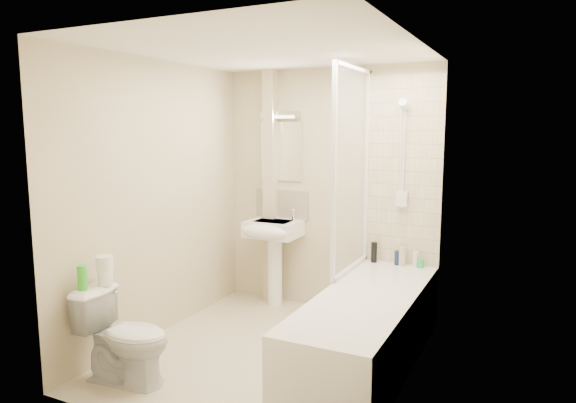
% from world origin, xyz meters
% --- Properties ---
extents(floor, '(2.50, 2.50, 0.00)m').
position_xyz_m(floor, '(0.00, 0.00, 0.00)').
color(floor, beige).
rests_on(floor, ground).
extents(wall_back, '(2.20, 0.02, 2.40)m').
position_xyz_m(wall_back, '(0.00, 1.25, 1.20)').
color(wall_back, beige).
rests_on(wall_back, ground).
extents(wall_left, '(0.02, 2.50, 2.40)m').
position_xyz_m(wall_left, '(-1.10, 0.00, 1.20)').
color(wall_left, beige).
rests_on(wall_left, ground).
extents(wall_right, '(0.02, 2.50, 2.40)m').
position_xyz_m(wall_right, '(1.10, 0.00, 1.20)').
color(wall_right, beige).
rests_on(wall_right, ground).
extents(ceiling, '(2.20, 2.50, 0.02)m').
position_xyz_m(ceiling, '(0.00, 0.00, 2.40)').
color(ceiling, white).
rests_on(ceiling, wall_back).
extents(tile_back, '(0.70, 0.01, 1.75)m').
position_xyz_m(tile_back, '(0.75, 1.24, 1.42)').
color(tile_back, beige).
rests_on(tile_back, wall_back).
extents(tile_right, '(0.01, 2.10, 1.75)m').
position_xyz_m(tile_right, '(1.09, 0.20, 1.42)').
color(tile_right, beige).
rests_on(tile_right, wall_right).
extents(pipe_boxing, '(0.12, 0.12, 2.40)m').
position_xyz_m(pipe_boxing, '(-0.62, 1.19, 1.20)').
color(pipe_boxing, beige).
rests_on(pipe_boxing, ground).
extents(splashback, '(0.60, 0.02, 0.30)m').
position_xyz_m(splashback, '(-0.51, 1.24, 1.03)').
color(splashback, beige).
rests_on(splashback, wall_back).
extents(mirror, '(0.46, 0.01, 0.60)m').
position_xyz_m(mirror, '(-0.51, 1.24, 1.58)').
color(mirror, white).
rests_on(mirror, wall_back).
extents(strip_light, '(0.42, 0.07, 0.07)m').
position_xyz_m(strip_light, '(-0.51, 1.22, 1.95)').
color(strip_light, silver).
rests_on(strip_light, wall_back).
extents(bathtub, '(0.70, 2.10, 0.55)m').
position_xyz_m(bathtub, '(0.75, 0.20, 0.29)').
color(bathtub, white).
rests_on(bathtub, ground).
extents(shower_screen, '(0.04, 0.92, 1.80)m').
position_xyz_m(shower_screen, '(0.40, 0.80, 1.45)').
color(shower_screen, white).
rests_on(shower_screen, bathtub).
extents(shower_fixture, '(0.10, 0.16, 0.99)m').
position_xyz_m(shower_fixture, '(0.75, 1.19, 1.55)').
color(shower_fixture, white).
rests_on(shower_fixture, wall_back).
extents(pedestal_sink, '(0.52, 0.48, 1.01)m').
position_xyz_m(pedestal_sink, '(-0.51, 1.01, 0.71)').
color(pedestal_sink, white).
rests_on(pedestal_sink, ground).
extents(bottle_black_a, '(0.06, 0.06, 0.19)m').
position_xyz_m(bottle_black_a, '(0.51, 1.16, 0.65)').
color(bottle_black_a, black).
rests_on(bottle_black_a, bathtub).
extents(bottle_blue, '(0.04, 0.04, 0.13)m').
position_xyz_m(bottle_blue, '(0.73, 1.16, 0.62)').
color(bottle_blue, navy).
rests_on(bottle_blue, bathtub).
extents(bottle_cream, '(0.07, 0.07, 0.18)m').
position_xyz_m(bottle_cream, '(0.78, 1.16, 0.64)').
color(bottle_cream, beige).
rests_on(bottle_cream, bathtub).
extents(bottle_white_b, '(0.05, 0.05, 0.15)m').
position_xyz_m(bottle_white_b, '(0.90, 1.16, 0.62)').
color(bottle_white_b, white).
rests_on(bottle_white_b, bathtub).
extents(bottle_green, '(0.06, 0.06, 0.08)m').
position_xyz_m(bottle_green, '(0.96, 1.16, 0.59)').
color(bottle_green, green).
rests_on(bottle_green, bathtub).
extents(toilet, '(0.52, 0.75, 0.68)m').
position_xyz_m(toilet, '(-0.72, -0.85, 0.34)').
color(toilet, white).
rests_on(toilet, ground).
extents(toilet_roll_lower, '(0.11, 0.11, 0.10)m').
position_xyz_m(toilet_roll_lower, '(-0.94, -0.80, 0.73)').
color(toilet_roll_lower, white).
rests_on(toilet_roll_lower, toilet).
extents(toilet_roll_upper, '(0.12, 0.12, 0.11)m').
position_xyz_m(toilet_roll_upper, '(-0.95, -0.79, 0.84)').
color(toilet_roll_upper, white).
rests_on(toilet_roll_upper, toilet_roll_lower).
extents(green_bottle, '(0.07, 0.07, 0.18)m').
position_xyz_m(green_bottle, '(-0.99, -0.96, 0.77)').
color(green_bottle, green).
rests_on(green_bottle, toilet).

